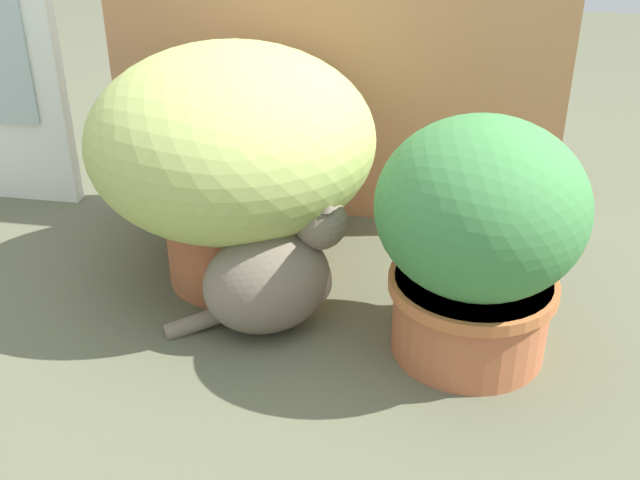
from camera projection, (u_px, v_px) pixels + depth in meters
ground_plane at (265, 313)px, 1.67m from camera, size 6.00×6.00×0.00m
cardboard_backdrop at (332, 44)px, 1.87m from camera, size 1.12×0.03×0.89m
grass_planter at (232, 151)px, 1.66m from camera, size 0.61×0.61×0.53m
leafy_planter at (478, 235)px, 1.44m from camera, size 0.39×0.39×0.48m
cat at (275, 275)px, 1.57m from camera, size 0.38×0.28×0.32m
mushroom_ornament_red at (261, 295)px, 1.58m from camera, size 0.06×0.06×0.12m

